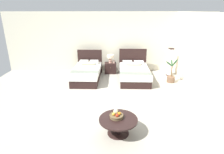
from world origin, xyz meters
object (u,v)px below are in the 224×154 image
nightstand (110,68)px  loose_apple (116,111)px  floor_lamp_corner (170,62)px  vase (114,62)px  fruit_bowl (116,115)px  potted_palm (171,76)px  table_lamp (110,58)px  bed_near_window (87,73)px  bed_near_corner (134,73)px  coffee_table (118,123)px

nightstand → loose_apple: size_ratio=6.78×
nightstand → floor_lamp_corner: 2.75m
vase → floor_lamp_corner: 2.56m
loose_apple → floor_lamp_corner: size_ratio=0.06×
nightstand → vase: bearing=-14.0°
fruit_bowl → potted_palm: 4.13m
table_lamp → vase: (0.16, -0.06, -0.18)m
nightstand → table_lamp: bearing=90.0°
bed_near_window → vase: size_ratio=14.00×
loose_apple → floor_lamp_corner: floor_lamp_corner is taller
bed_near_corner → vase: (-0.86, 0.82, 0.28)m
table_lamp → bed_near_corner: bearing=-40.9°
nightstand → loose_apple: (0.16, -4.34, 0.20)m
bed_near_window → nightstand: (1.00, 0.87, -0.05)m
vase → coffee_table: (0.03, -4.62, -0.27)m
floor_lamp_corner → table_lamp: bearing=172.5°
table_lamp → vase: table_lamp is taller
bed_near_corner → loose_apple: 3.59m
nightstand → coffee_table: nightstand is taller
bed_near_window → coffee_table: 3.98m
bed_near_corner → potted_palm: size_ratio=2.14×
bed_near_window → loose_apple: 3.67m
loose_apple → potted_palm: 3.92m
vase → floor_lamp_corner: bearing=-6.6°
bed_near_window → coffee_table: (1.20, -3.79, 0.00)m
bed_near_window → fruit_bowl: bed_near_window is taller
coffee_table → loose_apple: 0.35m
fruit_bowl → floor_lamp_corner: floor_lamp_corner is taller
bed_near_corner → coffee_table: bed_near_corner is taller
nightstand → potted_palm: (2.52, -1.22, 0.00)m
bed_near_corner → potted_palm: (1.50, -0.36, -0.04)m
table_lamp → bed_near_window: bearing=-138.5°
table_lamp → loose_apple: (0.16, -4.36, -0.30)m
vase → floor_lamp_corner: (2.54, -0.29, 0.05)m
vase → floor_lamp_corner: size_ratio=0.12×
nightstand → fruit_bowl: size_ratio=1.59×
coffee_table → nightstand: bearing=92.4°
nightstand → potted_palm: size_ratio=0.53×
bed_near_window → coffee_table: bed_near_window is taller
bed_near_window → floor_lamp_corner: bearing=8.2°
vase → potted_palm: 2.66m
bed_near_corner → loose_apple: bed_near_corner is taller
bed_near_window → loose_apple: bearing=-71.5°
vase → loose_apple: bearing=-90.1°
bed_near_corner → loose_apple: (-0.86, -3.48, 0.17)m
nightstand → loose_apple: bearing=-87.9°
floor_lamp_corner → potted_palm: (-0.18, -0.88, -0.37)m
nightstand → loose_apple: 4.35m
table_lamp → potted_palm: (2.52, -1.24, -0.50)m
table_lamp → vase: 0.25m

